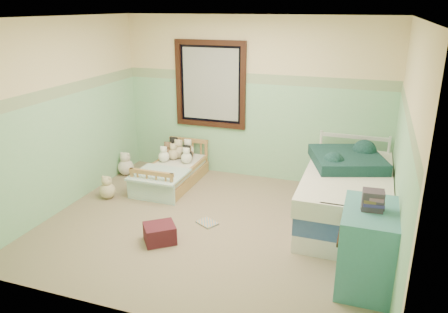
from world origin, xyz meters
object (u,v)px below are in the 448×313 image
(floor_book, at_px, (207,223))
(plush_floor_cream, at_px, (126,167))
(plush_floor_tan, at_px, (108,191))
(toddler_bed_frame, at_px, (172,178))
(dresser, at_px, (367,247))
(red_pillow, at_px, (160,233))
(twin_bed_frame, at_px, (345,213))

(floor_book, bearing_deg, plush_floor_cream, 177.09)
(plush_floor_cream, bearing_deg, plush_floor_tan, -75.15)
(toddler_bed_frame, height_order, dresser, dresser)
(plush_floor_cream, xyz_separation_m, dresser, (3.79, -1.79, 0.28))
(plush_floor_cream, bearing_deg, red_pillow, -49.09)
(twin_bed_frame, relative_size, dresser, 2.47)
(plush_floor_cream, height_order, floor_book, plush_floor_cream)
(plush_floor_cream, relative_size, floor_book, 1.04)
(toddler_bed_frame, xyz_separation_m, plush_floor_cream, (-0.88, 0.10, 0.04))
(twin_bed_frame, height_order, dresser, dresser)
(dresser, bearing_deg, plush_floor_tan, 165.75)
(twin_bed_frame, xyz_separation_m, dresser, (0.29, -1.31, 0.30))
(toddler_bed_frame, height_order, twin_bed_frame, twin_bed_frame)
(twin_bed_frame, height_order, floor_book, twin_bed_frame)
(toddler_bed_frame, distance_m, twin_bed_frame, 2.65)
(plush_floor_cream, height_order, dresser, dresser)
(toddler_bed_frame, bearing_deg, twin_bed_frame, -8.22)
(twin_bed_frame, relative_size, floor_book, 8.06)
(toddler_bed_frame, bearing_deg, plush_floor_tan, -129.35)
(plush_floor_cream, bearing_deg, toddler_bed_frame, -6.25)
(plush_floor_cream, relative_size, dresser, 0.32)
(plush_floor_tan, height_order, red_pillow, plush_floor_tan)
(toddler_bed_frame, relative_size, red_pillow, 3.91)
(plush_floor_cream, xyz_separation_m, red_pillow, (1.50, -1.73, -0.02))
(plush_floor_tan, xyz_separation_m, floor_book, (1.63, -0.26, -0.10))
(twin_bed_frame, distance_m, red_pillow, 2.36)
(toddler_bed_frame, relative_size, plush_floor_cream, 5.28)
(red_pillow, height_order, floor_book, red_pillow)
(plush_floor_tan, bearing_deg, red_pillow, -33.85)
(dresser, relative_size, floor_book, 3.26)
(red_pillow, bearing_deg, toddler_bed_frame, 110.83)
(plush_floor_tan, distance_m, twin_bed_frame, 3.29)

